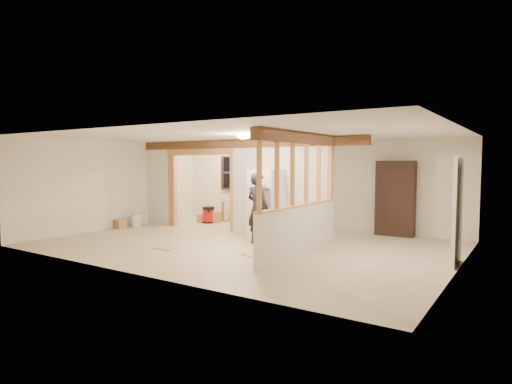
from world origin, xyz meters
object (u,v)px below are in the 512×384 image
Objects in this scene: work_table at (239,211)px; shop_vac at (208,215)px; woman at (258,208)px; refrigerator at (266,204)px; bookshelf at (395,198)px.

shop_vac is at bearing -140.98° from work_table.
shop_vac is (-3.16, 2.03, -0.57)m from woman.
bookshelf is (2.52, 2.22, 0.11)m from refrigerator.
work_table is (-2.53, 2.81, -0.50)m from woman.
shop_vac is 5.61m from bookshelf.
shop_vac is at bearing -22.03° from woman.
bookshelf reaches higher than woman.
refrigerator is 3.30× the size of shop_vac.
work_table is at bearing -37.20° from woman.
refrigerator is at bearing -54.35° from work_table.
bookshelf is at bearing -11.01° from work_table.
work_table is at bearing 137.65° from refrigerator.
refrigerator is 3.32m from shop_vac.
shop_vac is at bearing -171.13° from bookshelf.
refrigerator is 3.36m from bookshelf.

